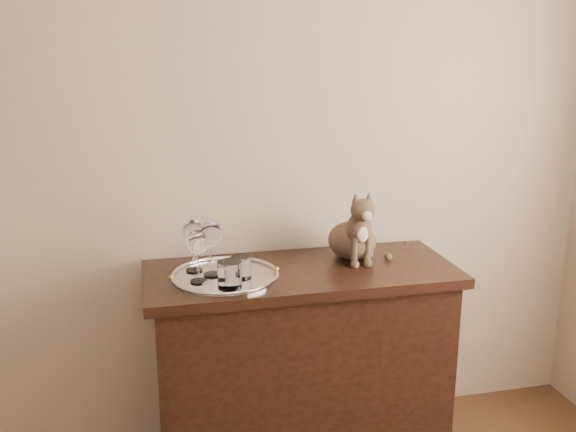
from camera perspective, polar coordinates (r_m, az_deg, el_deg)
The scene contains 9 objects.
wall_back at distance 2.59m, azimuth -13.57°, elevation 7.12°, with size 4.00×0.10×2.70m, color #BEA38E.
sideboard at distance 2.65m, azimuth 1.14°, elevation -13.41°, with size 1.20×0.50×0.85m, color black, non-canonical shape.
tray at distance 2.40m, azimuth -5.61°, elevation -5.42°, with size 0.40×0.40×0.01m, color silver.
wine_glass_a at distance 2.43m, azimuth -8.42°, elevation -2.60°, with size 0.08×0.08×0.20m, color white, non-canonical shape.
wine_glass_c at distance 2.32m, azimuth -8.02°, elevation -3.54°, with size 0.07×0.07×0.20m, color silver, non-canonical shape.
wine_glass_d at distance 2.38m, azimuth -6.83°, elevation -2.87°, with size 0.08×0.08×0.21m, color silver, non-canonical shape.
tumbler_a at distance 2.35m, azimuth -4.19°, elevation -4.58°, with size 0.07×0.07×0.08m, color silver.
tumbler_b at distance 2.27m, azimuth -5.21°, elevation -5.22°, with size 0.09×0.09×0.10m, color silver.
cat at distance 2.58m, azimuth 5.75°, elevation -0.62°, with size 0.29×0.27×0.29m, color #4C3A2D, non-canonical shape.
Camera 1 is at (0.02, -0.32, 1.69)m, focal length 40.00 mm.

